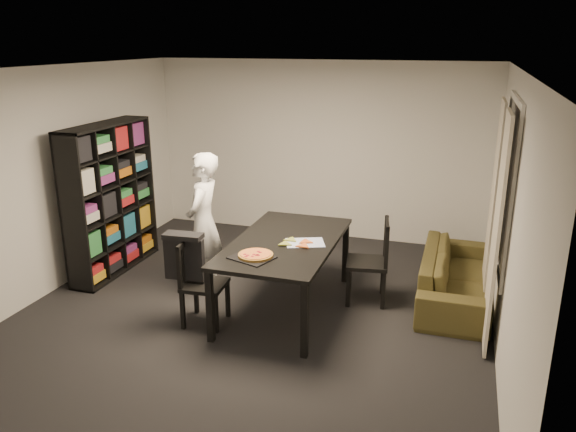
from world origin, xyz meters
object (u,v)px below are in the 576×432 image
(dining_table, at_px, (285,247))
(sofa, at_px, (456,276))
(chair_left, at_px, (196,276))
(pepperoni_pizza, at_px, (256,255))
(bookshelf, at_px, (110,199))
(baking_tray, at_px, (252,258))
(chair_right, at_px, (375,256))
(person, at_px, (204,223))

(dining_table, height_order, sofa, dining_table)
(chair_left, xyz_separation_m, pepperoni_pizza, (0.65, 0.03, 0.31))
(bookshelf, height_order, pepperoni_pizza, bookshelf)
(chair_left, distance_m, pepperoni_pizza, 0.72)
(dining_table, relative_size, sofa, 1.00)
(bookshelf, bearing_deg, chair_left, -30.50)
(baking_tray, distance_m, sofa, 2.47)
(bookshelf, distance_m, chair_right, 3.38)
(person, distance_m, sofa, 2.97)
(dining_table, relative_size, baking_tray, 4.82)
(chair_right, xyz_separation_m, sofa, (0.88, 0.35, -0.27))
(sofa, bearing_deg, dining_table, 114.74)
(dining_table, relative_size, chair_right, 1.98)
(chair_right, bearing_deg, dining_table, -71.68)
(chair_right, bearing_deg, sofa, 102.08)
(bookshelf, bearing_deg, person, -8.53)
(chair_right, relative_size, sofa, 0.50)
(bookshelf, height_order, sofa, bookshelf)
(chair_left, height_order, chair_right, chair_right)
(chair_left, distance_m, person, 0.88)
(chair_right, distance_m, baking_tray, 1.53)
(chair_right, relative_size, person, 0.58)
(dining_table, bearing_deg, chair_right, 27.73)
(bookshelf, xyz_separation_m, dining_table, (2.45, -0.40, -0.22))
(chair_right, height_order, baking_tray, chair_right)
(chair_left, height_order, person, person)
(bookshelf, relative_size, pepperoni_pizza, 5.43)
(chair_left, distance_m, sofa, 2.95)
(sofa, bearing_deg, person, 102.57)
(chair_right, bearing_deg, baking_tray, -54.63)
(pepperoni_pizza, relative_size, sofa, 0.18)
(dining_table, distance_m, chair_left, 1.00)
(chair_left, bearing_deg, sofa, -65.72)
(baking_tray, height_order, pepperoni_pizza, pepperoni_pizza)
(chair_left, xyz_separation_m, person, (-0.27, 0.77, 0.31))
(dining_table, bearing_deg, pepperoni_pizza, -103.39)
(sofa, bearing_deg, baking_tray, 125.84)
(bookshelf, height_order, dining_table, bookshelf)
(chair_right, relative_size, pepperoni_pizza, 2.78)
(chair_right, height_order, person, person)
(dining_table, height_order, pepperoni_pizza, pepperoni_pizza)
(bookshelf, xyz_separation_m, sofa, (4.24, 0.43, -0.67))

